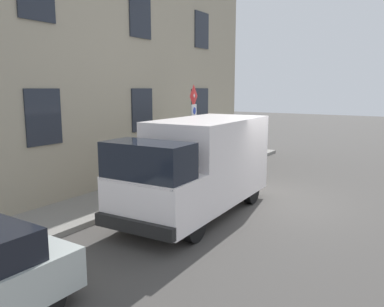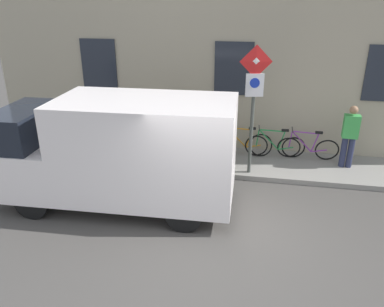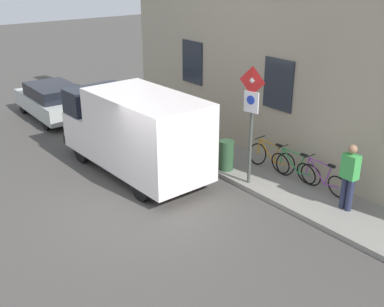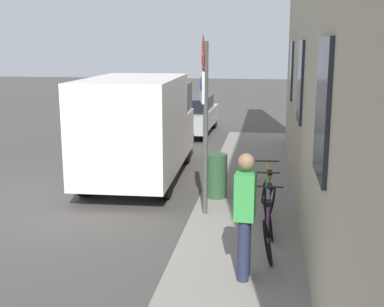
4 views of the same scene
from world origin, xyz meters
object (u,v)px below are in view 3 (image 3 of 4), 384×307
(parked_hatchback, at_px, (53,100))
(bicycle_green, at_px, (295,168))
(delivery_van, at_px, (135,130))
(litter_bin, at_px, (226,155))
(bicycle_purple, at_px, (322,179))
(pedestrian, at_px, (349,175))
(sign_post_stacked, at_px, (251,109))
(bicycle_orange, at_px, (271,158))

(parked_hatchback, relative_size, bicycle_green, 2.35)
(delivery_van, height_order, litter_bin, delivery_van)
(bicycle_purple, xyz_separation_m, pedestrian, (-0.31, -1.00, 0.56))
(sign_post_stacked, bearing_deg, pedestrian, -70.98)
(bicycle_green, bearing_deg, litter_bin, 27.81)
(sign_post_stacked, bearing_deg, parked_hatchback, 100.69)
(bicycle_purple, bearing_deg, sign_post_stacked, 36.90)
(bicycle_green, xyz_separation_m, pedestrian, (-0.31, -1.91, 0.56))
(bicycle_green, distance_m, litter_bin, 2.03)
(delivery_van, bearing_deg, bicycle_purple, -146.48)
(bicycle_orange, height_order, litter_bin, litter_bin)
(sign_post_stacked, xyz_separation_m, bicycle_purple, (1.19, -1.57, -1.77))
(bicycle_purple, distance_m, litter_bin, 2.85)
(parked_hatchback, distance_m, bicycle_purple, 11.33)
(bicycle_green, relative_size, litter_bin, 1.91)
(bicycle_purple, distance_m, bicycle_orange, 1.84)
(bicycle_green, height_order, bicycle_orange, same)
(sign_post_stacked, distance_m, bicycle_green, 2.23)
(bicycle_purple, height_order, litter_bin, litter_bin)
(parked_hatchback, xyz_separation_m, litter_bin, (1.90, -8.28, -0.14))
(bicycle_purple, height_order, bicycle_orange, same)
(delivery_van, height_order, pedestrian, delivery_van)
(sign_post_stacked, relative_size, parked_hatchback, 0.79)
(bicycle_green, bearing_deg, bicycle_purple, 176.44)
(pedestrian, distance_m, litter_bin, 3.75)
(bicycle_orange, xyz_separation_m, pedestrian, (-0.31, -2.83, 0.56))
(parked_hatchback, height_order, bicycle_green, parked_hatchback)
(sign_post_stacked, height_order, bicycle_purple, sign_post_stacked)
(bicycle_purple, height_order, bicycle_green, same)
(parked_hatchback, xyz_separation_m, bicycle_purple, (2.96, -10.93, -0.22))
(bicycle_purple, distance_m, bicycle_green, 0.92)
(delivery_van, distance_m, litter_bin, 2.77)
(bicycle_purple, relative_size, pedestrian, 0.99)
(delivery_van, distance_m, pedestrian, 6.05)
(delivery_van, xyz_separation_m, litter_bin, (2.05, -1.71, -0.74))
(delivery_van, height_order, bicycle_green, delivery_van)
(bicycle_green, height_order, pedestrian, pedestrian)
(sign_post_stacked, height_order, pedestrian, sign_post_stacked)
(delivery_van, bearing_deg, bicycle_green, -139.88)
(delivery_van, distance_m, bicycle_orange, 4.09)
(bicycle_purple, relative_size, bicycle_orange, 1.00)
(bicycle_purple, bearing_deg, bicycle_orange, -0.23)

